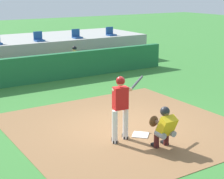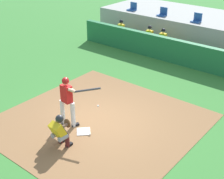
# 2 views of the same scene
# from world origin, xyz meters

# --- Properties ---
(ground_plane) EXTENTS (80.00, 80.00, 0.00)m
(ground_plane) POSITION_xyz_m (0.00, 0.00, 0.00)
(ground_plane) COLOR #387A33
(dirt_infield) EXTENTS (6.40, 6.40, 0.01)m
(dirt_infield) POSITION_xyz_m (0.00, 0.00, 0.01)
(dirt_infield) COLOR olive
(dirt_infield) RESTS_ON ground
(home_plate) EXTENTS (0.62, 0.62, 0.02)m
(home_plate) POSITION_xyz_m (0.00, -0.80, 0.02)
(home_plate) COLOR white
(home_plate) RESTS_ON dirt_infield
(batter_at_plate) EXTENTS (1.38, 0.66, 1.80)m
(batter_at_plate) POSITION_xyz_m (-0.67, -0.80, 1.04)
(batter_at_plate) COLOR silver
(batter_at_plate) RESTS_ON ground
(catcher_crouched) EXTENTS (0.49, 2.06, 1.13)m
(catcher_crouched) POSITION_xyz_m (0.00, -1.78, 0.61)
(catcher_crouched) COLOR gray
(catcher_crouched) RESTS_ON ground
(dugout_wall) EXTENTS (13.00, 0.30, 1.20)m
(dugout_wall) POSITION_xyz_m (0.00, 6.50, 0.60)
(dugout_wall) COLOR #1E6638
(dugout_wall) RESTS_ON ground
(dugout_bench) EXTENTS (11.80, 0.44, 0.45)m
(dugout_bench) POSITION_xyz_m (0.00, 7.50, 0.23)
(dugout_bench) COLOR olive
(dugout_bench) RESTS_ON ground
(dugout_player_3) EXTENTS (0.49, 0.70, 1.30)m
(dugout_player_3) POSITION_xyz_m (2.14, 7.34, 0.67)
(dugout_player_3) COLOR #939399
(dugout_player_3) RESTS_ON ground
(stands_platform) EXTENTS (15.00, 4.40, 1.40)m
(stands_platform) POSITION_xyz_m (0.00, 10.90, 0.70)
(stands_platform) COLOR #9E9E99
(stands_platform) RESTS_ON ground
(stadium_seat_3) EXTENTS (0.46, 0.46, 0.48)m
(stadium_seat_3) POSITION_xyz_m (1.08, 9.38, 1.53)
(stadium_seat_3) COLOR #1E478C
(stadium_seat_3) RESTS_ON stands_platform
(stadium_seat_4) EXTENTS (0.46, 0.46, 0.48)m
(stadium_seat_4) POSITION_xyz_m (3.25, 9.38, 1.53)
(stadium_seat_4) COLOR #1E478C
(stadium_seat_4) RESTS_ON stands_platform
(stadium_seat_5) EXTENTS (0.46, 0.46, 0.48)m
(stadium_seat_5) POSITION_xyz_m (5.42, 9.38, 1.53)
(stadium_seat_5) COLOR #1E478C
(stadium_seat_5) RESTS_ON stands_platform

